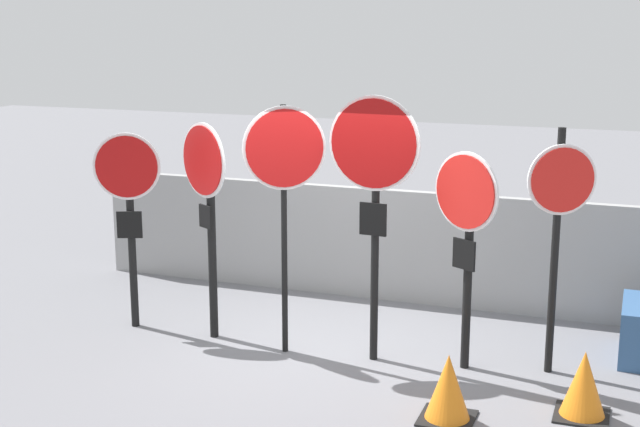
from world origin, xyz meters
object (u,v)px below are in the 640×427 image
object	(u,v)px
stop_sign_1	(207,193)
stop_sign_3	(374,174)
stop_sign_4	(466,222)
traffic_cone_0	(448,388)
stop_sign_5	(559,210)
traffic_cone_1	(584,385)
stop_sign_2	(284,168)
stop_sign_0	(129,196)

from	to	relation	value
stop_sign_1	stop_sign_3	distance (m)	1.86
stop_sign_3	stop_sign_4	distance (m)	1.00
stop_sign_1	traffic_cone_0	bearing A→B (deg)	9.71
stop_sign_5	traffic_cone_1	world-z (taller)	stop_sign_5
stop_sign_2	stop_sign_4	xyz separation A→B (m)	(1.79, 0.21, -0.46)
stop_sign_0	stop_sign_1	xyz separation A→B (m)	(0.95, 0.00, 0.10)
stop_sign_4	traffic_cone_1	world-z (taller)	stop_sign_4
stop_sign_4	traffic_cone_0	bearing A→B (deg)	-54.61
stop_sign_0	stop_sign_5	size ratio (longest dim) A/B	0.91
traffic_cone_1	stop_sign_2	bearing A→B (deg)	170.53
stop_sign_3	stop_sign_2	bearing A→B (deg)	-169.51
stop_sign_2	traffic_cone_1	size ratio (longest dim) A/B	4.29
stop_sign_3	traffic_cone_0	size ratio (longest dim) A/B	4.51
stop_sign_0	traffic_cone_0	world-z (taller)	stop_sign_0
stop_sign_1	stop_sign_4	size ratio (longest dim) A/B	1.08
stop_sign_2	stop_sign_4	world-z (taller)	stop_sign_2
stop_sign_2	traffic_cone_0	bearing A→B (deg)	-59.22
stop_sign_0	stop_sign_4	distance (m)	3.67
stop_sign_3	traffic_cone_0	bearing A→B (deg)	-42.48
stop_sign_5	stop_sign_2	bearing A→B (deg)	160.68
stop_sign_0	traffic_cone_1	size ratio (longest dim) A/B	3.67
stop_sign_1	stop_sign_2	bearing A→B (deg)	22.70
stop_sign_4	traffic_cone_0	xyz separation A→B (m)	(0.11, -1.17, -1.19)
stop_sign_0	stop_sign_5	bearing A→B (deg)	-17.30
stop_sign_1	stop_sign_3	xyz separation A→B (m)	(1.83, -0.04, 0.32)
stop_sign_0	stop_sign_4	size ratio (longest dim) A/B	1.01
stop_sign_3	stop_sign_5	distance (m)	1.77
traffic_cone_0	traffic_cone_1	xyz separation A→B (m)	(1.09, 0.46, 0.00)
stop_sign_1	stop_sign_4	bearing A→B (deg)	32.36
stop_sign_5	traffic_cone_0	xyz separation A→B (m)	(-0.72, -1.35, -1.33)
stop_sign_3	traffic_cone_0	world-z (taller)	stop_sign_3
stop_sign_2	stop_sign_5	bearing A→B (deg)	-23.87
stop_sign_0	stop_sign_2	distance (m)	1.94
stop_sign_3	traffic_cone_0	distance (m)	2.18
traffic_cone_0	stop_sign_5	bearing A→B (deg)	61.77
stop_sign_4	stop_sign_5	world-z (taller)	stop_sign_5
stop_sign_5	traffic_cone_1	distance (m)	1.64
stop_sign_2	stop_sign_4	size ratio (longest dim) A/B	1.18
stop_sign_1	stop_sign_2	size ratio (longest dim) A/B	0.91
stop_sign_0	stop_sign_1	world-z (taller)	stop_sign_1
traffic_cone_0	traffic_cone_1	distance (m)	1.18
stop_sign_0	traffic_cone_0	xyz separation A→B (m)	(3.78, -1.10, -1.21)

